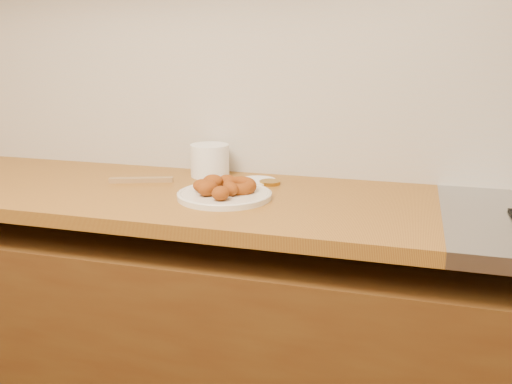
% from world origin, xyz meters
% --- Properties ---
extents(wall_back, '(4.00, 0.02, 2.70)m').
position_xyz_m(wall_back, '(0.00, 2.00, 1.35)').
color(wall_back, '#C1B294').
rests_on(wall_back, ground).
extents(base_cabinet, '(3.60, 0.60, 0.77)m').
position_xyz_m(base_cabinet, '(0.00, 1.69, 0.39)').
color(base_cabinet, '#523514').
rests_on(base_cabinet, floor).
extents(butcher_block, '(2.30, 0.62, 0.04)m').
position_xyz_m(butcher_block, '(-0.65, 1.69, 0.88)').
color(butcher_block, olive).
rests_on(butcher_block, base_cabinet).
extents(backsplash, '(3.60, 0.02, 0.60)m').
position_xyz_m(backsplash, '(0.00, 1.99, 1.20)').
color(backsplash, '#B7B2A6').
rests_on(backsplash, wall_back).
extents(donut_plate, '(0.27, 0.27, 0.02)m').
position_xyz_m(donut_plate, '(-0.09, 1.65, 0.91)').
color(donut_plate, silver).
rests_on(donut_plate, butcher_block).
extents(ring_donut, '(0.13, 0.13, 0.04)m').
position_xyz_m(ring_donut, '(-0.06, 1.67, 0.93)').
color(ring_donut, brown).
rests_on(ring_donut, donut_plate).
extents(fried_dough_chunks, '(0.15, 0.20, 0.04)m').
position_xyz_m(fried_dough_chunks, '(-0.12, 1.64, 0.94)').
color(fried_dough_chunks, brown).
rests_on(fried_dough_chunks, donut_plate).
extents(plastic_tub, '(0.15, 0.15, 0.11)m').
position_xyz_m(plastic_tub, '(-0.23, 1.89, 0.95)').
color(plastic_tub, white).
rests_on(plastic_tub, butcher_block).
extents(tub_lid, '(0.12, 0.12, 0.01)m').
position_xyz_m(tub_lid, '(-0.05, 1.86, 0.90)').
color(tub_lid, white).
rests_on(tub_lid, butcher_block).
extents(brass_jar_lid, '(0.08, 0.08, 0.01)m').
position_xyz_m(brass_jar_lid, '(-0.01, 1.84, 0.91)').
color(brass_jar_lid, '#A57B28').
rests_on(brass_jar_lid, butcher_block).
extents(wooden_utensil, '(0.20, 0.09, 0.02)m').
position_xyz_m(wooden_utensil, '(-0.41, 1.75, 0.91)').
color(wooden_utensil, olive).
rests_on(wooden_utensil, butcher_block).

